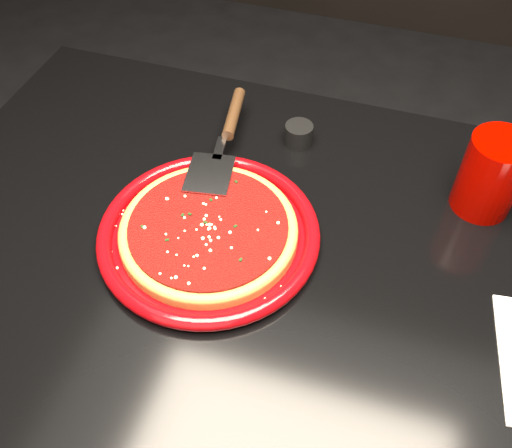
{
  "coord_description": "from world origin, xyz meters",
  "views": [
    {
      "loc": [
        0.08,
        -0.44,
        1.38
      ],
      "look_at": [
        -0.08,
        0.06,
        0.77
      ],
      "focal_mm": 40.0,
      "sensor_mm": 36.0,
      "label": 1
    }
  ],
  "objects_px": {
    "pizza_server": "(224,140)",
    "cup": "(491,175)",
    "table": "(290,396)",
    "plate": "(209,233)",
    "ramekin": "(299,134)"
  },
  "relations": [
    {
      "from": "plate",
      "to": "pizza_server",
      "type": "distance_m",
      "value": 0.17
    },
    {
      "from": "pizza_server",
      "to": "cup",
      "type": "bearing_deg",
      "value": -6.09
    },
    {
      "from": "plate",
      "to": "cup",
      "type": "height_order",
      "value": "cup"
    },
    {
      "from": "pizza_server",
      "to": "table",
      "type": "bearing_deg",
      "value": -55.99
    },
    {
      "from": "pizza_server",
      "to": "cup",
      "type": "height_order",
      "value": "cup"
    },
    {
      "from": "pizza_server",
      "to": "cup",
      "type": "relative_size",
      "value": 2.32
    },
    {
      "from": "pizza_server",
      "to": "cup",
      "type": "xyz_separation_m",
      "value": [
        0.4,
        0.02,
        0.02
      ]
    },
    {
      "from": "table",
      "to": "ramekin",
      "type": "distance_m",
      "value": 0.48
    },
    {
      "from": "cup",
      "to": "ramekin",
      "type": "relative_size",
      "value": 2.66
    },
    {
      "from": "table",
      "to": "cup",
      "type": "distance_m",
      "value": 0.53
    },
    {
      "from": "cup",
      "to": "ramekin",
      "type": "height_order",
      "value": "cup"
    },
    {
      "from": "plate",
      "to": "cup",
      "type": "distance_m",
      "value": 0.41
    },
    {
      "from": "plate",
      "to": "table",
      "type": "bearing_deg",
      "value": -10.43
    },
    {
      "from": "table",
      "to": "pizza_server",
      "type": "xyz_separation_m",
      "value": [
        -0.18,
        0.19,
        0.41
      ]
    },
    {
      "from": "ramekin",
      "to": "table",
      "type": "bearing_deg",
      "value": -73.78
    }
  ]
}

